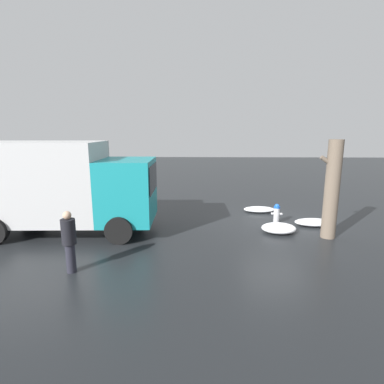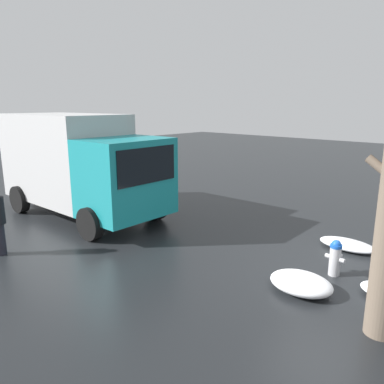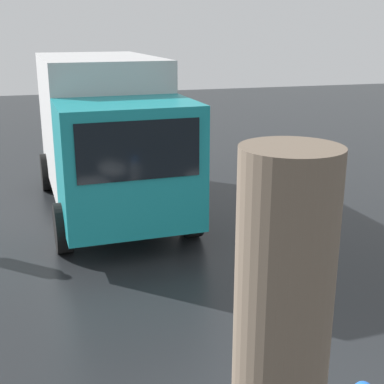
# 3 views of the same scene
# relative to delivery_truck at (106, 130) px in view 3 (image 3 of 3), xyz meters

# --- Properties ---
(delivery_truck) EXTENTS (6.20, 2.84, 3.24)m
(delivery_truck) POSITION_rel_delivery_truck_xyz_m (0.00, 0.00, 0.00)
(delivery_truck) COLOR teal
(delivery_truck) RESTS_ON ground_plane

